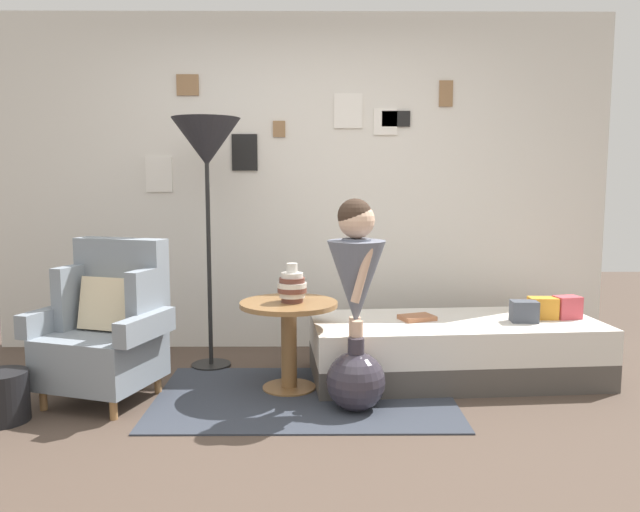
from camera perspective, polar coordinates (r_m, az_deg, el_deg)
The scene contains 15 objects.
ground_plane at distance 3.23m, azimuth -2.66°, elevation -17.24°, with size 12.00×12.00×0.00m, color #4C3D33.
gallery_wall at distance 4.90m, azimuth -1.86°, elevation 6.68°, with size 4.80×0.12×2.60m.
rug at distance 3.90m, azimuth -1.45°, elevation -12.86°, with size 1.81×1.15×0.01m, color #333842.
armchair at distance 3.99m, azimuth -19.03°, elevation -6.27°, with size 0.87×0.75×0.97m.
daybed at distance 4.30m, azimuth 12.29°, elevation -8.39°, with size 1.96×0.95×0.40m.
pillow_head at distance 4.51m, azimuth 21.86°, elevation -4.42°, with size 0.16×0.12×0.15m, color #D64C56.
pillow_mid at distance 4.44m, azimuth 19.87°, elevation -4.54°, with size 0.18×0.12×0.14m, color orange.
pillow_back at distance 4.30m, azimuth 18.32°, elevation -4.88°, with size 0.17×0.12×0.14m, color #474C56.
side_table at distance 3.93m, azimuth -2.89°, elevation -6.49°, with size 0.62×0.62×0.57m.
vase_striped at distance 3.86m, azimuth -2.60°, elevation -2.82°, with size 0.18×0.18×0.25m.
floor_lamp at distance 4.39m, azimuth -10.43°, elevation 9.69°, with size 0.47×0.47×1.75m.
person_child at distance 3.59m, azimuth 3.36°, elevation -1.57°, with size 0.34×0.34×1.23m.
book_on_daybed at distance 4.20m, azimuth 8.95°, elevation -5.64°, with size 0.22×0.16×0.03m, color #A66644.
demijohn_near at distance 3.65m, azimuth 3.32°, elevation -11.41°, with size 0.34×0.34×0.43m.
magazine_basket at distance 3.91m, azimuth -27.25°, elevation -11.49°, with size 0.28×0.28×0.28m, color black.
Camera 1 is at (0.12, -2.95, 1.32)m, focal length 34.66 mm.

